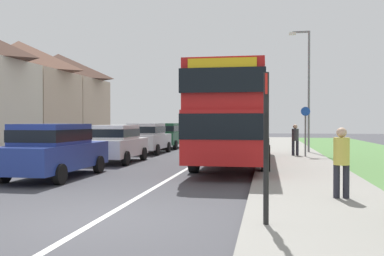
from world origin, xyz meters
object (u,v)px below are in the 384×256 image
Objects in this scene: street_lamp_mid at (307,83)px; parked_car_silver at (147,137)px; parked_car_white at (116,142)px; pedestrian_walking_away at (295,138)px; bus_stop_sign at (266,137)px; double_decker_bus at (236,114)px; parked_car_blue at (54,148)px; parked_car_dark_green at (166,135)px; cycle_route_sign at (305,129)px; pedestrian_at_stop at (341,159)px.

parked_car_silver is at bearing -173.06° from street_lamp_mid.
parked_car_white is at bearing -143.30° from street_lamp_mid.
street_lamp_mid reaches higher than pedestrian_walking_away.
parked_car_silver is at bearing 112.42° from bus_stop_sign.
double_decker_bus is at bearing -44.43° from parked_car_silver.
parked_car_blue is 2.73× the size of pedestrian_walking_away.
parked_car_dark_green is 1.50× the size of bus_stop_sign.
pedestrian_walking_away is (8.12, -6.21, 0.05)m from parked_car_dark_green.
parked_car_blue is 1.75× the size of bus_stop_sign.
bus_stop_sign is 17.55m from street_lamp_mid.
street_lamp_mid is (8.84, 11.74, 3.01)m from parked_car_blue.
cycle_route_sign reaches higher than parked_car_dark_green.
parked_car_dark_green is 20.03m from pedestrian_at_stop.
pedestrian_at_stop reaches higher than parked_car_white.
street_lamp_mid is at bearing 73.15° from pedestrian_walking_away.
cycle_route_sign reaches higher than pedestrian_at_stop.
double_decker_bus is 8.77m from pedestrian_at_stop.
parked_car_white is 8.87m from pedestrian_walking_away.
street_lamp_mid is at bearing 36.70° from parked_car_white.
parked_car_blue is 1.09× the size of parked_car_silver.
double_decker_bus reaches higher than pedestrian_at_stop.
parked_car_blue is (-5.39, -5.38, -1.20)m from double_decker_bus.
bus_stop_sign reaches higher than parked_car_blue.
parked_car_white is at bearing -153.64° from pedestrian_walking_away.
pedestrian_at_stop is (2.90, -8.19, -1.17)m from double_decker_bus.
parked_car_dark_green is 2.34× the size of pedestrian_at_stop.
cycle_route_sign is at bearing 45.84° from double_decker_bus.
parked_car_silver is 15.82m from pedestrian_at_stop.
parked_car_blue reaches higher than parked_car_white.
parked_car_blue is at bearing -126.98° from street_lamp_mid.
cycle_route_sign is (0.44, -0.59, 0.45)m from pedestrian_walking_away.
parked_car_silver is at bearing 91.27° from parked_car_white.
pedestrian_walking_away is at bearing -37.41° from parked_car_dark_green.
cycle_route_sign is at bearing -38.46° from parked_car_dark_green.
street_lamp_mid is (8.72, 6.50, 3.05)m from parked_car_white.
parked_car_dark_green reaches higher than pedestrian_walking_away.
pedestrian_at_stop is (8.29, -2.82, 0.03)m from parked_car_blue.
street_lamp_mid reaches higher than parked_car_blue.
pedestrian_walking_away is (8.06, -1.49, 0.04)m from parked_car_silver.
double_decker_bus is 6.86× the size of pedestrian_walking_away.
street_lamp_mid is (0.78, 2.56, 2.98)m from pedestrian_walking_away.
parked_car_blue is 15.00m from street_lamp_mid.
parked_car_white is 11.29m from street_lamp_mid.
parked_car_silver is 0.61× the size of street_lamp_mid.
parked_car_silver is (-0.00, 10.66, -0.01)m from parked_car_blue.
parked_car_silver is 8.20m from pedestrian_walking_away.
street_lamp_mid is at bearing 82.83° from bus_stop_sign.
street_lamp_mid is at bearing 83.93° from cycle_route_sign.
parked_car_blue is 8.75m from pedestrian_at_stop.
parked_car_silver is 1.07× the size of parked_car_dark_green.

